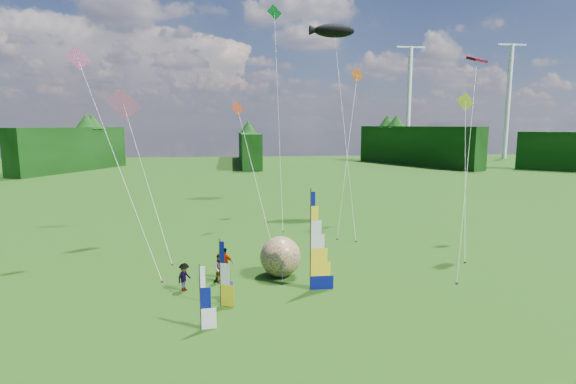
{
  "coord_description": "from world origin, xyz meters",
  "views": [
    {
      "loc": [
        -3.94,
        -19.57,
        9.07
      ],
      "look_at": [
        -1.0,
        4.0,
        5.5
      ],
      "focal_mm": 28.0,
      "sensor_mm": 36.0,
      "label": 1
    }
  ],
  "objects": [
    {
      "name": "spectator_c",
      "position": [
        -6.67,
        4.61,
        0.78
      ],
      "size": [
        0.86,
        1.06,
        1.57
      ],
      "primitive_type": "imported",
      "rotation": [
        0.0,
        0.0,
        1.01
      ],
      "color": "#66594C",
      "rests_on": "ground"
    },
    {
      "name": "small_kite_orange",
      "position": [
        6.05,
        18.48,
        7.42
      ],
      "size": [
        9.41,
        11.89,
        14.84
      ],
      "primitive_type": null,
      "rotation": [
        0.0,
        0.0,
        0.38
      ],
      "color": "#D45119",
      "rests_on": "ground"
    },
    {
      "name": "treeline_ring",
      "position": [
        0.0,
        0.0,
        4.0
      ],
      "size": [
        210.0,
        210.0,
        8.0
      ],
      "primitive_type": null,
      "color": "#134010",
      "rests_on": "ground"
    },
    {
      "name": "small_kite_pink",
      "position": [
        -11.06,
        9.4,
        7.35
      ],
      "size": [
        10.37,
        10.81,
        14.7
      ],
      "primitive_type": null,
      "rotation": [
        0.0,
        0.0,
        0.25
      ],
      "color": "#EC5BB4",
      "rests_on": "ground"
    },
    {
      "name": "spectator_d",
      "position": [
        -4.48,
        6.36,
        0.93
      ],
      "size": [
        1.18,
        0.83,
        1.87
      ],
      "primitive_type": "imported",
      "rotation": [
        0.0,
        0.0,
        2.75
      ],
      "color": "#66594C",
      "rests_on": "ground"
    },
    {
      "name": "small_kite_red",
      "position": [
        -2.25,
        15.94,
        5.77
      ],
      "size": [
        8.75,
        12.17,
        11.54
      ],
      "primitive_type": null,
      "rotation": [
        0.0,
        0.0,
        0.43
      ],
      "color": "red",
      "rests_on": "ground"
    },
    {
      "name": "kite_parafoil",
      "position": [
        10.92,
        7.23,
        7.6
      ],
      "size": [
        11.0,
        12.45,
        15.2
      ],
      "primitive_type": null,
      "rotation": [
        0.0,
        0.0,
        0.39
      ],
      "color": "#A2001A",
      "rests_on": "ground"
    },
    {
      "name": "turbine_right",
      "position": [
        45.0,
        102.0,
        15.0
      ],
      "size": [
        8.0,
        1.2,
        30.0
      ],
      "primitive_type": null,
      "color": "silver",
      "rests_on": "ground"
    },
    {
      "name": "feather_banner_main",
      "position": [
        0.22,
        3.87,
        2.76
      ],
      "size": [
        1.48,
        0.1,
        5.51
      ],
      "primitive_type": null,
      "rotation": [
        0.0,
        0.0,
        -0.0
      ],
      "color": "#080E65",
      "rests_on": "ground"
    },
    {
      "name": "side_banner_left",
      "position": [
        -4.65,
        2.28,
        1.68
      ],
      "size": [
        0.91,
        0.45,
        3.36
      ],
      "primitive_type": null,
      "rotation": [
        0.0,
        0.0,
        -0.39
      ],
      "color": "yellow",
      "rests_on": "ground"
    },
    {
      "name": "ground",
      "position": [
        0.0,
        0.0,
        0.0
      ],
      "size": [
        220.0,
        220.0,
        0.0
      ],
      "primitive_type": "plane",
      "color": "#2A4C13",
      "rests_on": "ground"
    },
    {
      "name": "camp_chair",
      "position": [
        -4.26,
        2.76,
        0.51
      ],
      "size": [
        0.66,
        0.66,
        1.02
      ],
      "primitive_type": null,
      "rotation": [
        0.0,
        0.0,
        0.12
      ],
      "color": "navy",
      "rests_on": "ground"
    },
    {
      "name": "small_kite_green",
      "position": [
        0.48,
        23.33,
        10.95
      ],
      "size": [
        5.94,
        14.48,
        21.91
      ],
      "primitive_type": null,
      "rotation": [
        0.0,
        0.0,
        -0.22
      ],
      "color": "#0E9438",
      "rests_on": "ground"
    },
    {
      "name": "spectator_b",
      "position": [
        -4.73,
        5.66,
        0.86
      ],
      "size": [
        0.85,
        0.45,
        1.71
      ],
      "primitive_type": "imported",
      "rotation": [
        0.0,
        0.0,
        -0.05
      ],
      "color": "#66594C",
      "rests_on": "ground"
    },
    {
      "name": "spectator_a",
      "position": [
        -4.75,
        5.79,
        0.82
      ],
      "size": [
        0.71,
        0.66,
        1.64
      ],
      "primitive_type": "imported",
      "rotation": [
        0.0,
        0.0,
        0.61
      ],
      "color": "#66594C",
      "rests_on": "ground"
    },
    {
      "name": "small_kite_yellow",
      "position": [
        12.83,
        10.95,
        6.04
      ],
      "size": [
        5.89,
        9.65,
        12.07
      ],
      "primitive_type": null,
      "rotation": [
        0.0,
        0.0,
        -0.03
      ],
      "color": "yellow",
      "rests_on": "ground"
    },
    {
      "name": "bol_inflatable",
      "position": [
        -1.17,
        6.38,
        1.22
      ],
      "size": [
        2.67,
        2.67,
        2.45
      ],
      "primitive_type": "sphere",
      "rotation": [
        0.0,
        0.0,
        0.09
      ],
      "color": "navy",
      "rests_on": "ground"
    },
    {
      "name": "kite_whale",
      "position": [
        6.06,
        20.23,
        10.23
      ],
      "size": [
        5.15,
        17.21,
        20.45
      ],
      "primitive_type": null,
      "rotation": [
        0.0,
        0.0,
        -0.01
      ],
      "color": "black",
      "rests_on": "ground"
    },
    {
      "name": "side_banner_far",
      "position": [
        -5.45,
        -0.35,
        1.47
      ],
      "size": [
        0.89,
        0.19,
        2.94
      ],
      "primitive_type": null,
      "rotation": [
        0.0,
        0.0,
        0.1
      ],
      "color": "white",
      "rests_on": "ground"
    },
    {
      "name": "turbine_left",
      "position": [
        70.0,
        95.0,
        15.0
      ],
      "size": [
        8.0,
        1.2,
        30.0
      ],
      "primitive_type": null,
      "color": "silver",
      "rests_on": "ground"
    },
    {
      "name": "kite_rainbow_delta",
      "position": [
        -10.05,
        13.04,
        6.36
      ],
      "size": [
        11.66,
        13.61,
        12.71
      ],
      "primitive_type": null,
      "rotation": [
        0.0,
        0.0,
        0.34
      ],
      "color": "#F53202",
      "rests_on": "ground"
    }
  ]
}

